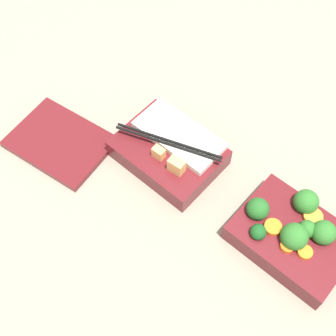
# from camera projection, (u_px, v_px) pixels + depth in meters

# --- Properties ---
(ground_plane) EXTENTS (3.00, 3.00, 0.00)m
(ground_plane) POSITION_uv_depth(u_px,v_px,m) (231.00, 195.00, 0.82)
(ground_plane) COLOR gray
(bento_tray_vegetable) EXTENTS (0.18, 0.14, 0.07)m
(bento_tray_vegetable) POSITION_uv_depth(u_px,v_px,m) (293.00, 234.00, 0.75)
(bento_tray_vegetable) COLOR maroon
(bento_tray_vegetable) RESTS_ON ground_plane
(bento_tray_rice) EXTENTS (0.19, 0.14, 0.07)m
(bento_tray_rice) POSITION_uv_depth(u_px,v_px,m) (170.00, 151.00, 0.84)
(bento_tray_rice) COLOR maroon
(bento_tray_rice) RESTS_ON ground_plane
(bento_lid) EXTENTS (0.20, 0.16, 0.01)m
(bento_lid) POSITION_uv_depth(u_px,v_px,m) (60.00, 142.00, 0.87)
(bento_lid) COLOR maroon
(bento_lid) RESTS_ON ground_plane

